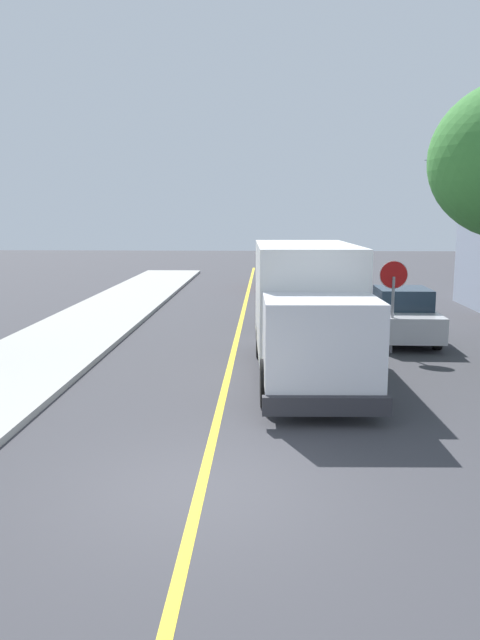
# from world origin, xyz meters

# --- Properties ---
(ground_plane) EXTENTS (120.00, 120.00, 0.00)m
(ground_plane) POSITION_xyz_m (0.00, 0.00, 0.00)
(ground_plane) COLOR #38383D
(centre_line_yellow) EXTENTS (0.16, 56.00, 0.01)m
(centre_line_yellow) POSITION_xyz_m (0.00, 10.00, 0.00)
(centre_line_yellow) COLOR gold
(centre_line_yellow) RESTS_ON ground
(box_truck) EXTENTS (2.65, 7.26, 3.20)m
(box_truck) POSITION_xyz_m (1.93, 6.67, 1.77)
(box_truck) COLOR silver
(box_truck) RESTS_ON ground
(parked_car_near) EXTENTS (1.94, 4.45, 1.67)m
(parked_car_near) POSITION_xyz_m (2.06, 13.20, 0.79)
(parked_car_near) COLOR #4C564C
(parked_car_near) RESTS_ON ground
(parked_car_mid) EXTENTS (1.90, 4.44, 1.67)m
(parked_car_mid) POSITION_xyz_m (1.80, 19.57, 0.79)
(parked_car_mid) COLOR #B7B7BC
(parked_car_mid) RESTS_ON ground
(parked_car_far) EXTENTS (1.96, 4.46, 1.67)m
(parked_car_far) POSITION_xyz_m (1.69, 25.13, 0.79)
(parked_car_far) COLOR maroon
(parked_car_far) RESTS_ON ground
(parked_van_across) EXTENTS (1.85, 4.42, 1.67)m
(parked_van_across) POSITION_xyz_m (5.20, 11.20, 0.79)
(parked_van_across) COLOR #B7B7BC
(parked_van_across) RESTS_ON ground
(stop_sign) EXTENTS (0.80, 0.10, 2.65)m
(stop_sign) POSITION_xyz_m (4.53, 9.31, 1.86)
(stop_sign) COLOR gray
(stop_sign) RESTS_ON ground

